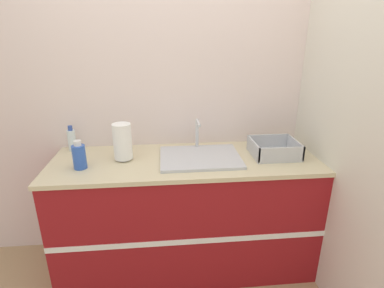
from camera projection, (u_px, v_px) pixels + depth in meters
name	position (u px, v px, depth m)	size (l,w,h in m)	color
wall_back	(182.00, 93.00, 2.30)	(4.26, 0.06, 2.60)	silver
wall_right	(324.00, 99.00, 2.06)	(0.06, 2.63, 2.60)	beige
counter_cabinet	(186.00, 213.00, 2.27)	(1.88, 0.66, 0.90)	maroon
sink	(200.00, 156.00, 2.11)	(0.56, 0.43, 0.24)	silver
paper_towel_roll	(123.00, 142.00, 2.05)	(0.13, 0.13, 0.26)	#4C4C51
dish_rack	(274.00, 150.00, 2.16)	(0.32, 0.29, 0.11)	#B7BABF
bottle_clear	(72.00, 140.00, 2.24)	(0.06, 0.06, 0.19)	silver
bottle_blue	(79.00, 156.00, 1.94)	(0.09, 0.09, 0.19)	#2D56B7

